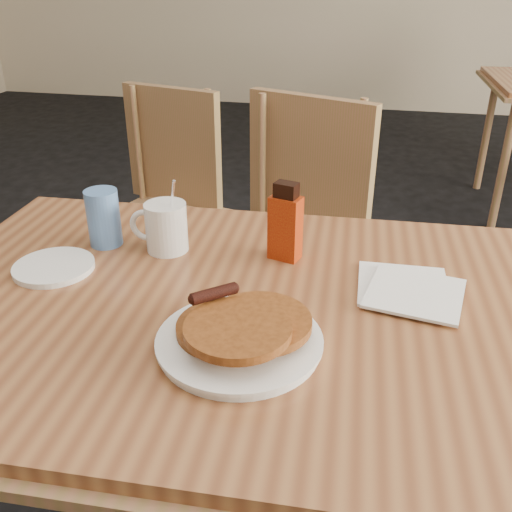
{
  "coord_description": "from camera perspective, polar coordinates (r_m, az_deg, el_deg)",
  "views": [
    {
      "loc": [
        0.19,
        -0.85,
        1.31
      ],
      "look_at": [
        0.0,
        0.03,
        0.84
      ],
      "focal_mm": 40.0,
      "sensor_mm": 36.0,
      "label": 1
    }
  ],
  "objects": [
    {
      "name": "blue_tumbler",
      "position": [
        1.28,
        -15.0,
        3.71
      ],
      "size": [
        0.09,
        0.09,
        0.13
      ],
      "primitive_type": "cylinder",
      "rotation": [
        0.0,
        0.0,
        0.25
      ],
      "color": "#5786CC",
      "rests_on": "main_table"
    },
    {
      "name": "pancake_plate",
      "position": [
        0.93,
        -1.6,
        -7.86
      ],
      "size": [
        0.27,
        0.27,
        0.08
      ],
      "rotation": [
        0.0,
        0.0,
        0.29
      ],
      "color": "white",
      "rests_on": "main_table"
    },
    {
      "name": "napkin_stack",
      "position": [
        1.12,
        15.04,
        -3.28
      ],
      "size": [
        0.21,
        0.22,
        0.01
      ],
      "rotation": [
        0.0,
        0.0,
        0.03
      ],
      "color": "white",
      "rests_on": "main_table"
    },
    {
      "name": "coffee_mug",
      "position": [
        1.23,
        -9.09,
        2.96
      ],
      "size": [
        0.13,
        0.09,
        0.17
      ],
      "rotation": [
        0.0,
        0.0,
        0.31
      ],
      "color": "white",
      "rests_on": "main_table"
    },
    {
      "name": "chair_main_far",
      "position": [
        1.8,
        4.71,
        3.03
      ],
      "size": [
        0.56,
        0.57,
        0.95
      ],
      "rotation": [
        0.0,
        0.0,
        -0.38
      ],
      "color": "#9B6849",
      "rests_on": "floor"
    },
    {
      "name": "chair_wall_extra",
      "position": [
        2.2,
        -8.88,
        6.56
      ],
      "size": [
        0.5,
        0.51,
        0.9
      ],
      "rotation": [
        0.0,
        0.0,
        -0.28
      ],
      "color": "#9B6849",
      "rests_on": "floor"
    },
    {
      "name": "main_table",
      "position": [
        1.08,
        -1.34,
        -6.39
      ],
      "size": [
        1.36,
        0.95,
        0.75
      ],
      "rotation": [
        0.0,
        0.0,
        0.04
      ],
      "color": "#996036",
      "rests_on": "floor"
    },
    {
      "name": "side_saucer",
      "position": [
        1.23,
        -19.56,
        -1.04
      ],
      "size": [
        0.21,
        0.21,
        0.01
      ],
      "primitive_type": "cylinder",
      "rotation": [
        0.0,
        0.0,
        0.37
      ],
      "color": "white",
      "rests_on": "main_table"
    },
    {
      "name": "syrup_bottle",
      "position": [
        1.18,
        2.95,
        3.2
      ],
      "size": [
        0.07,
        0.06,
        0.17
      ],
      "rotation": [
        0.0,
        0.0,
        -0.27
      ],
      "color": "maroon",
      "rests_on": "main_table"
    }
  ]
}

